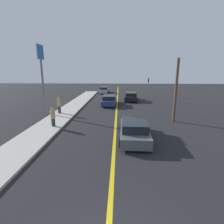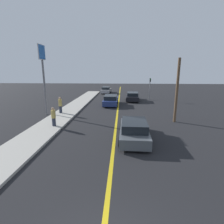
% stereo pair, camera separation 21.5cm
% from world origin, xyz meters
% --- Properties ---
extents(road_center_line, '(0.20, 60.00, 0.01)m').
position_xyz_m(road_center_line, '(0.00, 18.00, 0.00)').
color(road_center_line, gold).
rests_on(road_center_line, ground_plane).
extents(sidewalk_left, '(2.56, 35.29, 0.15)m').
position_xyz_m(sidewalk_left, '(-5.69, 17.64, 0.08)').
color(sidewalk_left, '#ADA89E').
rests_on(sidewalk_left, ground_plane).
extents(car_near_right_lane, '(2.10, 4.71, 1.37)m').
position_xyz_m(car_near_right_lane, '(1.35, 8.58, 0.66)').
color(car_near_right_lane, '#4C5156').
rests_on(car_near_right_lane, ground_plane).
extents(car_ahead_center, '(2.02, 4.77, 1.36)m').
position_xyz_m(car_ahead_center, '(-1.05, 20.82, 0.66)').
color(car_ahead_center, navy).
rests_on(car_ahead_center, ground_plane).
extents(car_far_distant, '(2.14, 4.49, 1.33)m').
position_xyz_m(car_far_distant, '(2.15, 24.40, 0.64)').
color(car_far_distant, black).
rests_on(car_far_distant, ground_plane).
extents(car_parked_left_lot, '(1.97, 4.52, 1.30)m').
position_xyz_m(car_parked_left_lot, '(-2.84, 33.54, 0.63)').
color(car_parked_left_lot, '#9E9EA3').
rests_on(car_parked_left_lot, ground_plane).
extents(pedestrian_near_curb, '(0.36, 0.36, 1.58)m').
position_xyz_m(pedestrian_near_curb, '(-5.16, 10.73, 0.94)').
color(pedestrian_near_curb, '#282D3D').
rests_on(pedestrian_near_curb, sidewalk_left).
extents(pedestrian_mid_group, '(0.36, 0.36, 1.75)m').
position_xyz_m(pedestrian_mid_group, '(-6.16, 15.23, 1.03)').
color(pedestrian_mid_group, '#282D3D').
rests_on(pedestrian_mid_group, sidewalk_left).
extents(traffic_light, '(0.18, 0.40, 3.46)m').
position_xyz_m(traffic_light, '(4.89, 25.19, 2.16)').
color(traffic_light, slate).
rests_on(traffic_light, ground_plane).
extents(roadside_sign, '(0.20, 1.49, 7.18)m').
position_xyz_m(roadside_sign, '(-7.58, 14.91, 5.15)').
color(roadside_sign, slate).
rests_on(roadside_sign, ground_plane).
extents(utility_pole, '(0.24, 0.24, 5.75)m').
position_xyz_m(utility_pole, '(5.41, 13.02, 2.88)').
color(utility_pole, brown).
rests_on(utility_pole, ground_plane).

